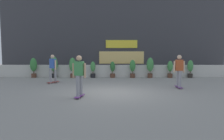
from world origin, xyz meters
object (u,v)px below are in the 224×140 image
object	(u,v)px
skater_far_left	(53,67)
skater_by_wall_right	(79,74)
potted_plant_3	(93,69)
skater_by_wall_left	(179,70)
potted_plant_7	(170,69)
potted_plant_4	(113,69)
potted_plant_2	(73,66)
potted_plant_1	(54,65)
potted_plant_6	(150,66)
potted_plant_8	(190,68)
potted_plant_5	(133,68)
potted_plant_0	(34,66)

from	to	relation	value
skater_far_left	skater_by_wall_right	distance (m)	4.49
potted_plant_3	skater_by_wall_left	size ratio (longest dim) A/B	0.70
potted_plant_7	potted_plant_4	bearing A→B (deg)	180.00
potted_plant_7	potted_plant_2	bearing A→B (deg)	180.00
skater_by_wall_left	skater_by_wall_right	xyz separation A→B (m)	(-4.71, -2.25, 0.00)
potted_plant_1	skater_by_wall_right	size ratio (longest dim) A/B	0.93
potted_plant_1	potted_plant_7	world-z (taller)	potted_plant_1
potted_plant_1	potted_plant_6	xyz separation A→B (m)	(7.04, -0.00, -0.07)
potted_plant_7	potted_plant_3	bearing A→B (deg)	180.00
skater_by_wall_left	potted_plant_8	bearing A→B (deg)	62.85
potted_plant_2	skater_by_wall_left	bearing A→B (deg)	-34.67
potted_plant_2	skater_far_left	bearing A→B (deg)	-102.74
potted_plant_5	potted_plant_6	size ratio (longest dim) A/B	0.89
potted_plant_0	potted_plant_7	distance (m)	9.98
potted_plant_4	potted_plant_3	bearing A→B (deg)	180.00
potted_plant_0	potted_plant_3	world-z (taller)	potted_plant_0
potted_plant_7	skater_far_left	bearing A→B (deg)	-160.48
potted_plant_3	skater_by_wall_left	xyz separation A→B (m)	(4.85, -4.38, 0.32)
potted_plant_3	skater_by_wall_left	world-z (taller)	skater_by_wall_left
skater_by_wall_right	potted_plant_5	bearing A→B (deg)	67.38
potted_plant_1	skater_by_wall_right	distance (m)	7.27
potted_plant_7	skater_by_wall_right	xyz separation A→B (m)	(-5.49, -6.63, 0.27)
potted_plant_1	skater_far_left	bearing A→B (deg)	-74.51
potted_plant_2	skater_by_wall_right	bearing A→B (deg)	-76.29
potted_plant_2	skater_by_wall_right	world-z (taller)	skater_by_wall_right
potted_plant_6	potted_plant_7	size ratio (longest dim) A/B	1.19
potted_plant_2	potted_plant_8	bearing A→B (deg)	0.00
potted_plant_1	potted_plant_3	xyz separation A→B (m)	(2.86, 0.00, -0.30)
potted_plant_6	skater_far_left	world-z (taller)	skater_far_left
potted_plant_3	potted_plant_7	bearing A→B (deg)	0.00
potted_plant_0	skater_by_wall_left	world-z (taller)	skater_by_wall_left
potted_plant_4	potted_plant_7	xyz separation A→B (m)	(4.19, 0.00, 0.04)
potted_plant_3	potted_plant_8	size ratio (longest dim) A/B	0.93
potted_plant_4	potted_plant_5	bearing A→B (deg)	0.00
potted_plant_2	potted_plant_3	distance (m)	1.50
potted_plant_0	potted_plant_1	bearing A→B (deg)	0.00
potted_plant_0	potted_plant_2	world-z (taller)	potted_plant_2
potted_plant_7	potted_plant_1	bearing A→B (deg)	180.00
potted_plant_0	skater_far_left	size ratio (longest dim) A/B	0.85
potted_plant_2	skater_by_wall_right	xyz separation A→B (m)	(1.62, -6.63, 0.10)
potted_plant_1	potted_plant_4	bearing A→B (deg)	0.00
skater_far_left	potted_plant_7	bearing A→B (deg)	19.52
potted_plant_8	skater_by_wall_left	bearing A→B (deg)	-117.15
potted_plant_8	potted_plant_3	bearing A→B (deg)	180.00
potted_plant_5	potted_plant_8	world-z (taller)	potted_plant_5
potted_plant_1	potted_plant_3	world-z (taller)	potted_plant_1
potted_plant_2	potted_plant_6	size ratio (longest dim) A/B	1.00
potted_plant_2	potted_plant_5	xyz separation A→B (m)	(4.38, 0.00, -0.12)
potted_plant_6	skater_by_wall_right	size ratio (longest dim) A/B	0.86
potted_plant_0	potted_plant_4	world-z (taller)	potted_plant_0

